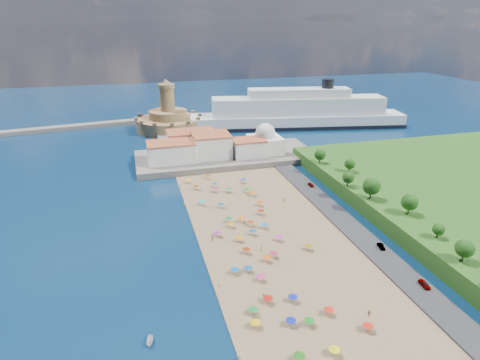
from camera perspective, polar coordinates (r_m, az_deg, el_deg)
name	(u,v)px	position (r m, az deg, el deg)	size (l,w,h in m)	color
ground	(248,229)	(137.93, 1.17, -7.02)	(700.00, 700.00, 0.00)	#071938
terrace	(226,157)	(204.47, -1.96, 3.34)	(90.00, 36.00, 3.00)	#59544C
jetty	(175,142)	(234.05, -9.26, 5.42)	(18.00, 70.00, 2.40)	#59544C
breakwater	(6,133)	(286.44, -30.34, 5.75)	(200.00, 7.00, 2.60)	#59544C
waterfront_buildings	(200,146)	(200.65, -5.66, 4.79)	(57.00, 29.00, 11.00)	silver
domed_building	(265,141)	(205.74, 3.59, 5.61)	(16.00, 16.00, 15.00)	silver
fortress	(169,120)	(261.53, -10.12, 8.36)	(40.00, 40.00, 32.40)	#9D794E
cruise_ship	(298,113)	(268.96, 8.24, 9.38)	(142.36, 45.43, 30.77)	black
beach_parasols	(252,239)	(127.81, 1.79, -8.45)	(30.47, 117.10, 2.20)	gray
beachgoers	(245,228)	(136.41, 0.67, -6.82)	(38.60, 96.73, 1.89)	tan
parked_cars	(366,233)	(139.39, 17.44, -7.16)	(2.03, 75.19, 1.39)	gray
hillside_trees	(389,196)	(147.09, 20.37, -2.16)	(13.32, 102.19, 8.10)	#382314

